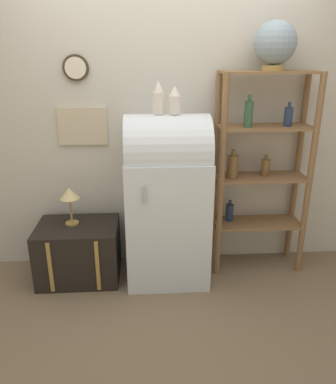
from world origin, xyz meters
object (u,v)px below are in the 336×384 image
Objects in this scene: desk_lamp at (70,196)px; suitcase_trunk at (79,251)px; vase_center at (175,101)px; refrigerator at (167,197)px; globe at (275,44)px; vase_left at (158,99)px.

suitcase_trunk is at bearing -40.37° from desk_lamp.
vase_center is 0.65× the size of desk_lamp.
vase_center is (0.06, -0.00, 0.77)m from refrigerator.
vase_center reaches higher than desk_lamp.
suitcase_trunk is at bearing -176.84° from globe.
globe reaches higher than vase_center.
vase_center reaches higher than suitcase_trunk.
vase_center is at bearing -4.38° from refrigerator.
suitcase_trunk is at bearing 179.05° from vase_center.
vase_center is at bearing -0.95° from suitcase_trunk.
vase_left reaches higher than refrigerator.
desk_lamp is at bearing 176.82° from vase_left.
vase_center is (0.12, -0.01, -0.02)m from vase_left.
refrigerator reaches higher than desk_lamp.
suitcase_trunk is at bearing 179.32° from refrigerator.
vase_left is 1.18× the size of vase_center.
suitcase_trunk is 2.73× the size of vase_left.
refrigerator is 0.79m from vase_left.
desk_lamp is at bearing 176.71° from vase_center.
refrigerator is 2.08× the size of suitcase_trunk.
globe is 1.72× the size of vase_center.
vase_left is at bearing -0.41° from suitcase_trunk.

